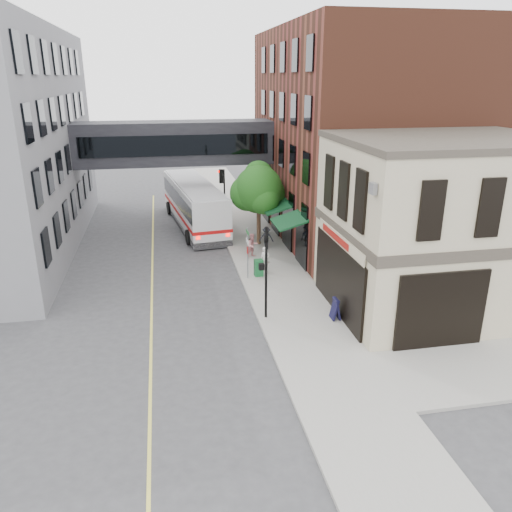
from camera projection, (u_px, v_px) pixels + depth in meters
name	position (u px, v px, depth m)	size (l,w,h in m)	color
ground	(266.00, 341.00, 22.02)	(120.00, 120.00, 0.00)	#38383A
sidewalk_main	(253.00, 240.00, 35.28)	(4.00, 60.00, 0.15)	gray
corner_building	(440.00, 226.00, 24.01)	(10.19, 8.12, 8.45)	tan
brick_building	(361.00, 137.00, 35.26)	(13.76, 18.00, 14.00)	#56291B
skyway_bridge	(175.00, 143.00, 35.92)	(14.00, 3.18, 3.00)	black
traffic_signal_near	(266.00, 262.00, 22.92)	(0.44, 0.22, 4.60)	black
traffic_signal_far	(222.00, 187.00, 36.64)	(0.53, 0.28, 4.50)	black
street_sign_pole	(248.00, 249.00, 27.90)	(0.08, 0.75, 3.00)	gray
street_tree	(258.00, 189.00, 33.29)	(3.80, 3.20, 5.60)	#382619
lane_marking	(152.00, 268.00, 30.38)	(0.12, 40.00, 0.01)	#D8CC4C
bus	(194.00, 202.00, 38.43)	(4.31, 12.63, 3.33)	silver
pedestrian_a	(265.00, 259.00, 29.23)	(0.55, 0.36, 1.50)	silver
pedestrian_b	(253.00, 245.00, 31.63)	(0.74, 0.58, 1.53)	#D3888C
pedestrian_c	(266.00, 238.00, 33.10)	(0.97, 0.56, 1.50)	black
newspaper_box	(259.00, 268.00, 28.68)	(0.49, 0.43, 0.97)	#135629
sandwich_board	(335.00, 309.00, 23.55)	(0.37, 0.58, 1.03)	black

